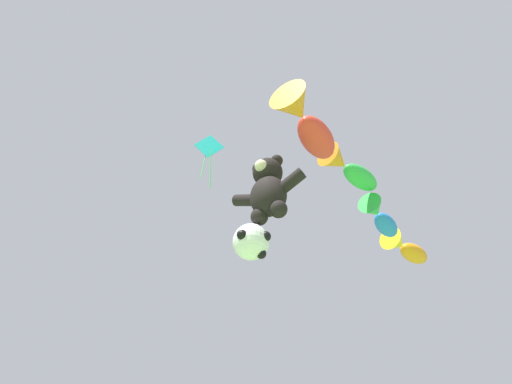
{
  "coord_description": "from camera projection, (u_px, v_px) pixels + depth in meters",
  "views": [
    {
      "loc": [
        5.31,
        -3.57,
        1.12
      ],
      "look_at": [
        1.34,
        3.06,
        8.73
      ],
      "focal_mm": 28.0,
      "sensor_mm": 36.0,
      "label": 1
    }
  ],
  "objects": [
    {
      "name": "soccer_ball_kite",
      "position": [
        251.0,
        242.0,
        9.88
      ],
      "size": [
        1.01,
        1.01,
        0.93
      ],
      "color": "white"
    },
    {
      "name": "fish_kite_crimson",
      "position": [
        306.0,
        123.0,
        10.64
      ],
      "size": [
        1.08,
        2.45,
        1.06
      ],
      "color": "red"
    },
    {
      "name": "fish_kite_emerald",
      "position": [
        349.0,
        169.0,
        12.26
      ],
      "size": [
        1.43,
        2.35,
        0.84
      ],
      "color": "green"
    },
    {
      "name": "diamond_kite",
      "position": [
        209.0,
        150.0,
        14.91
      ],
      "size": [
        0.93,
        0.7,
        2.76
      ],
      "color": "#19ADB2"
    },
    {
      "name": "fish_kite_cobalt",
      "position": [
        380.0,
        217.0,
        13.16
      ],
      "size": [
        0.86,
        2.06,
        0.79
      ],
      "color": "blue"
    },
    {
      "name": "teddy_bear_kite",
      "position": [
        268.0,
        188.0,
        10.66
      ],
      "size": [
        2.2,
        0.97,
        2.23
      ],
      "color": "black"
    },
    {
      "name": "fish_kite_tangerine",
      "position": [
        405.0,
        248.0,
        14.72
      ],
      "size": [
        1.46,
        2.3,
        0.89
      ],
      "color": "orange"
    }
  ]
}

